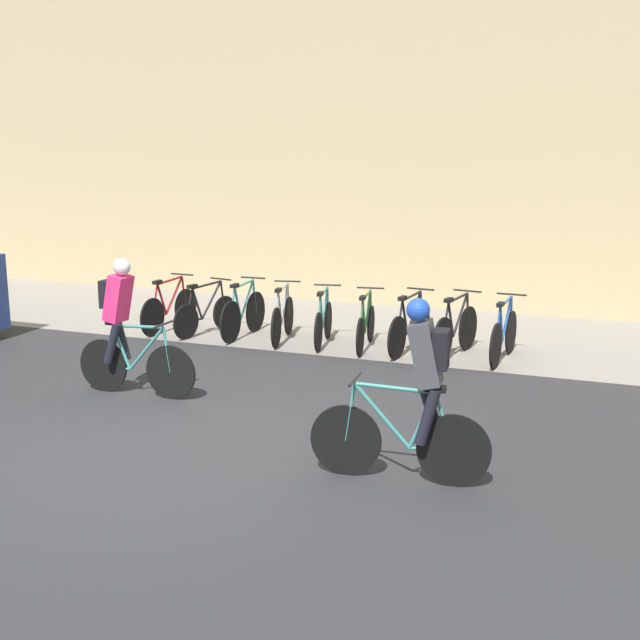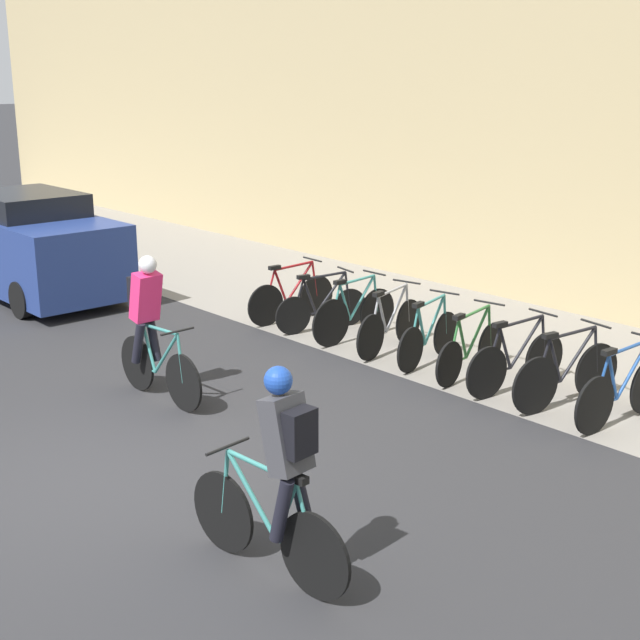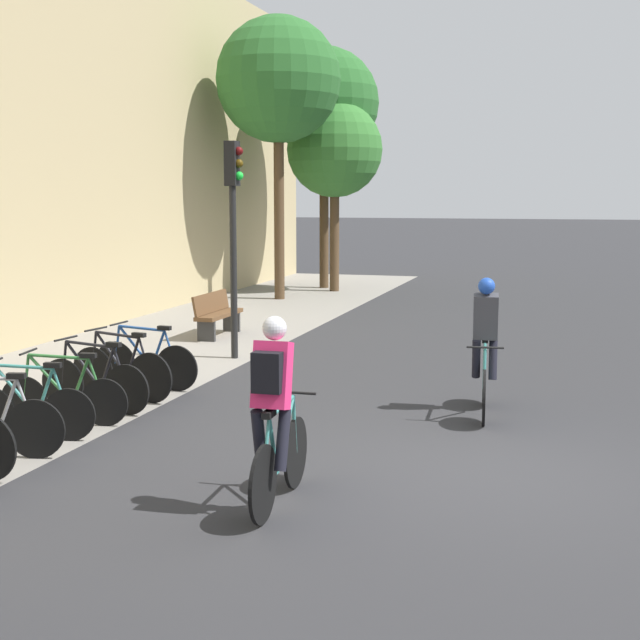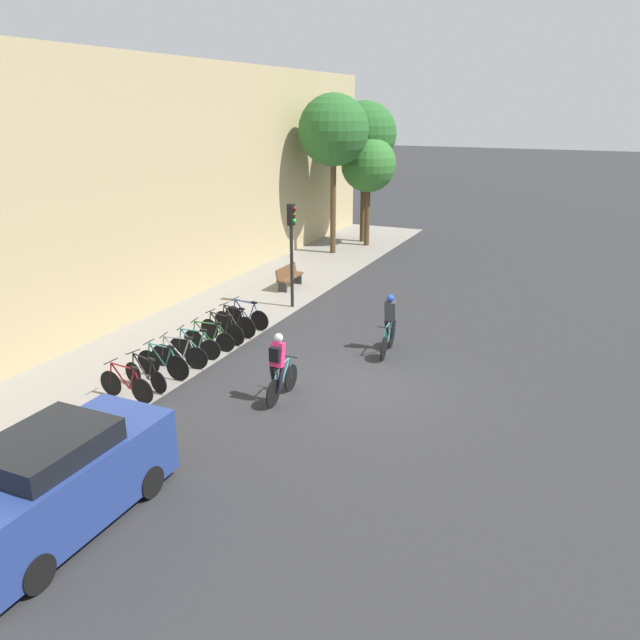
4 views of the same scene
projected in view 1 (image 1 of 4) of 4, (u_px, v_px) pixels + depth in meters
The scene contains 14 objects.
ground at pixel (165, 453), 8.44m from camera, with size 200.00×200.00×0.00m, color #2B2B2D.
kerb_strip at pixel (365, 327), 14.60m from camera, with size 44.00×4.50×0.01m, color gray.
building_facade at pixel (407, 91), 16.05m from camera, with size 44.00×0.60×8.65m, color tan.
cyclist_pink at pixel (124, 323), 10.35m from camera, with size 1.72×0.46×1.79m.
cyclist_grey at pixel (417, 387), 7.51m from camera, with size 1.75×0.48×1.79m.
parked_bike_0 at pixel (169, 309), 14.22m from camera, with size 0.46×1.71×0.97m.
parked_bike_1 at pixel (206, 313), 13.96m from camera, with size 0.50×1.59×0.93m.
parked_bike_2 at pixel (243, 314), 13.70m from camera, with size 0.46×1.68×0.99m.
parked_bike_3 at pixel (283, 318), 13.44m from camera, with size 0.51×1.66×0.97m.
parked_bike_4 at pixel (323, 322), 13.18m from camera, with size 0.48×1.56×0.95m.
parked_bike_5 at pixel (366, 326), 12.92m from camera, with size 0.46×1.65×0.94m.
parked_bike_6 at pixel (410, 328), 12.65m from camera, with size 0.46×1.71×0.97m.
parked_bike_7 at pixel (456, 331), 12.39m from camera, with size 0.48×1.71×0.99m.
parked_bike_8 at pixel (504, 335), 12.13m from camera, with size 0.46×1.72×0.97m.
Camera 1 is at (4.43, -6.84, 3.08)m, focal length 45.00 mm.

